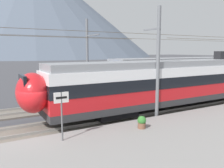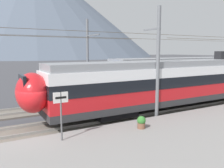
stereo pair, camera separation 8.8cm
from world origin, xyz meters
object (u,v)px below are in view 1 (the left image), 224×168
train_far_track (224,70)px  catenary_mast_mid (157,61)px  catenary_mast_far_side (88,57)px  platform_sign (61,105)px  potted_plant_platform_edge (142,122)px  train_near_platform (186,80)px

train_far_track → catenary_mast_mid: catenary_mast_mid is taller
catenary_mast_far_side → platform_sign: size_ratio=17.39×
train_far_track → platform_sign: bearing=-161.5°
catenary_mast_mid → platform_sign: (-7.00, -1.53, -1.84)m
catenary_mast_far_side → platform_sign: 11.53m
potted_plant_platform_edge → train_near_platform: bearing=25.9°
platform_sign → potted_plant_platform_edge: platform_sign is taller
catenary_mast_mid → catenary_mast_far_side: bearing=98.7°
catenary_mast_mid → platform_sign: size_ratio=17.39×
train_near_platform → catenary_mast_mid: size_ratio=0.62×
train_near_platform → platform_sign: size_ratio=10.86×
train_far_track → catenary_mast_far_side: bearing=172.7°
catenary_mast_mid → potted_plant_platform_edge: bearing=-143.4°
catenary_mast_mid → platform_sign: catenary_mast_mid is taller
train_near_platform → catenary_mast_mid: bearing=-162.2°
potted_plant_platform_edge → train_far_track: bearing=23.6°
train_near_platform → catenary_mast_far_side: (-5.44, 6.94, 1.74)m
train_far_track → potted_plant_platform_edge: 20.15m
train_far_track → platform_sign: (-22.76, -7.62, -0.17)m
catenary_mast_mid → potted_plant_platform_edge: (-2.65, -1.97, -3.18)m
train_near_platform → potted_plant_platform_edge: size_ratio=36.45×
catenary_mast_far_side → platform_sign: catenary_mast_far_side is taller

